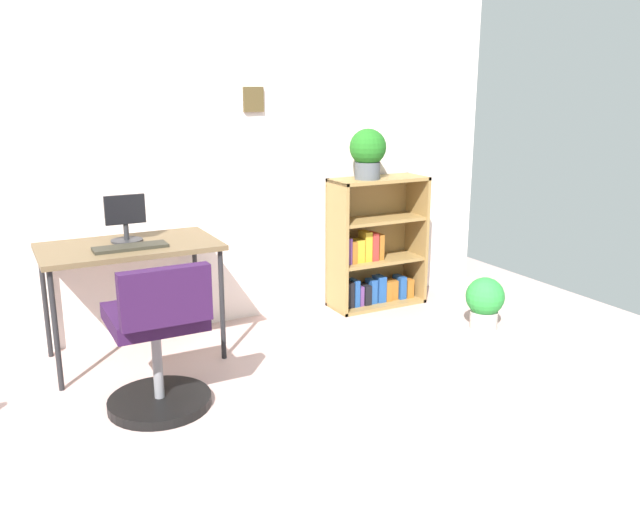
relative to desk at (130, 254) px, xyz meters
The scene contains 9 objects.
ground_plane 1.88m from the desk, 82.83° to the right, with size 6.24×6.24×0.00m, color #B4948F.
wall_back 0.78m from the desk, 61.20° to the left, with size 5.20×0.12×2.56m.
desk is the anchor object (origin of this frame).
monitor 0.20m from the desk, 85.94° to the left, with size 0.23×0.18×0.28m.
keyboard 0.13m from the desk, 97.56° to the right, with size 0.41×0.14×0.02m, color #2A281E.
office_chair 0.79m from the desk, 92.94° to the right, with size 0.52×0.55×0.79m.
bookshelf_low 1.82m from the desk, ahead, with size 0.71×0.30×0.95m.
potted_plant_on_shelf 1.78m from the desk, ahead, with size 0.26×0.26×0.35m.
potted_plant_floor 2.31m from the desk, 15.17° to the right, with size 0.26×0.26×0.35m.
Camera 1 is at (-0.95, -2.01, 1.58)m, focal length 36.74 mm.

